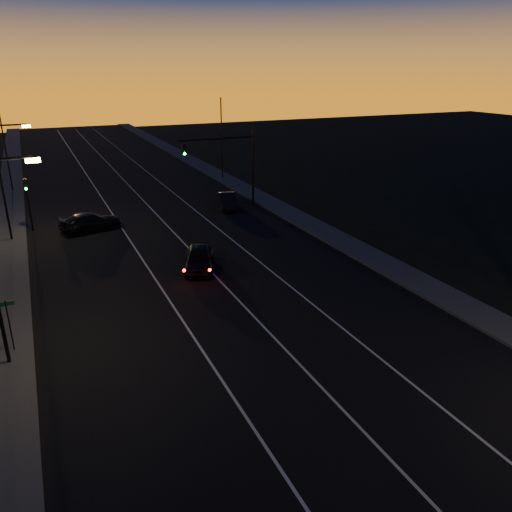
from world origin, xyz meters
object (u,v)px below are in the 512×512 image
lead_car (199,258)px  right_car (227,201)px  signal_mast (229,156)px  cross_car (91,222)px

lead_car → right_car: size_ratio=1.18×
signal_mast → lead_car: size_ratio=1.38×
lead_car → cross_car: 12.34m
signal_mast → cross_car: 13.16m
signal_mast → lead_car: (-7.14, -12.94, -4.03)m
lead_car → cross_car: bearing=115.2°
lead_car → right_car: bearing=61.9°
signal_mast → right_car: (-0.20, 0.05, -4.09)m
right_car → signal_mast: bearing=-13.0°
cross_car → lead_car: bearing=-64.8°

